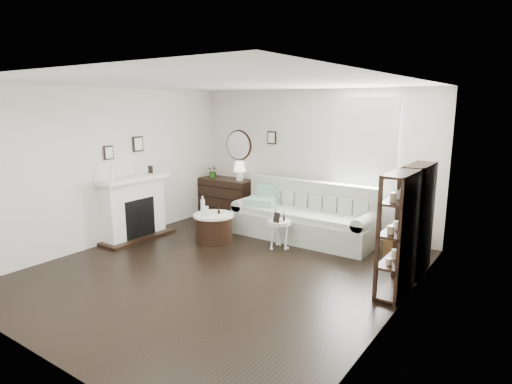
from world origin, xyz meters
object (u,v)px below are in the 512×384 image
Objects in this scene: dresser at (226,198)px; drum_table at (214,227)px; sofa at (304,220)px; pedestal_table at (279,223)px.

drum_table is (0.90, -1.49, -0.16)m from dresser.
dresser is 1.74× the size of drum_table.
sofa reaches higher than drum_table.
pedestal_table is (1.17, 0.32, 0.19)m from drum_table.
sofa is at bearing 41.79° from drum_table.
sofa is at bearing 85.45° from pedestal_table.
drum_table is at bearing -58.89° from dresser.
dresser is 1.75m from drum_table.
sofa is 0.79m from pedestal_table.
sofa reaches higher than dresser.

